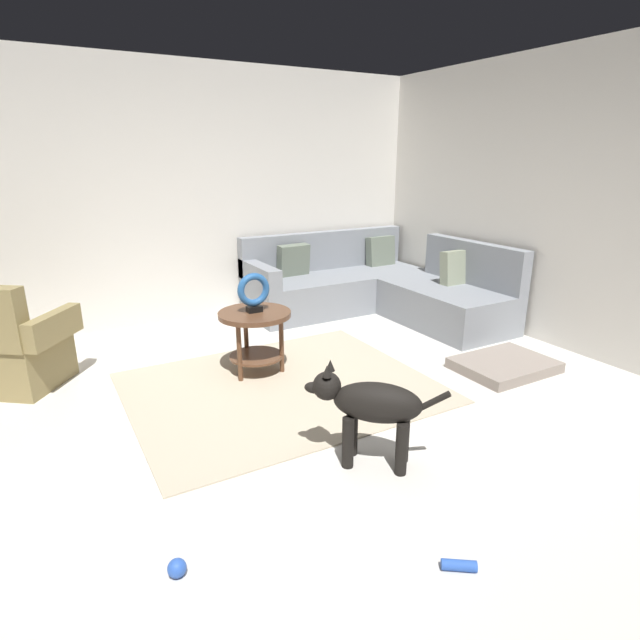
{
  "coord_description": "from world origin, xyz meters",
  "views": [
    {
      "loc": [
        -1.42,
        -2.7,
        1.77
      ],
      "look_at": [
        0.45,
        0.6,
        0.55
      ],
      "focal_mm": 28.88,
      "sensor_mm": 36.0,
      "label": 1
    }
  ],
  "objects_px": {
    "armchair": "(12,350)",
    "dog_toy_ball": "(177,568)",
    "torus_sculpture": "(254,292)",
    "side_table": "(255,326)",
    "dog": "(370,406)",
    "dog_toy_rope": "(459,565)",
    "sectional_couch": "(376,289)",
    "dog_bed_mat": "(504,365)"
  },
  "relations": [
    {
      "from": "armchair",
      "to": "torus_sculpture",
      "type": "xyz_separation_m",
      "value": [
        1.77,
        -0.65,
        0.39
      ]
    },
    {
      "from": "armchair",
      "to": "side_table",
      "type": "bearing_deg",
      "value": 16.51
    },
    {
      "from": "dog",
      "to": "sectional_couch",
      "type": "bearing_deg",
      "value": 7.02
    },
    {
      "from": "sectional_couch",
      "to": "dog",
      "type": "distance_m",
      "value": 3.11
    },
    {
      "from": "sectional_couch",
      "to": "armchair",
      "type": "height_order",
      "value": "same"
    },
    {
      "from": "dog",
      "to": "dog_toy_rope",
      "type": "xyz_separation_m",
      "value": [
        -0.13,
        -0.9,
        -0.35
      ]
    },
    {
      "from": "armchair",
      "to": "dog_toy_ball",
      "type": "distance_m",
      "value": 2.63
    },
    {
      "from": "torus_sculpture",
      "to": "armchair",
      "type": "bearing_deg",
      "value": 159.77
    },
    {
      "from": "armchair",
      "to": "dog",
      "type": "distance_m",
      "value": 2.88
    },
    {
      "from": "armchair",
      "to": "torus_sculpture",
      "type": "distance_m",
      "value": 1.92
    },
    {
      "from": "dog_toy_rope",
      "to": "dog_bed_mat",
      "type": "bearing_deg",
      "value": 37.18
    },
    {
      "from": "torus_sculpture",
      "to": "dog_toy_rope",
      "type": "bearing_deg",
      "value": -91.7
    },
    {
      "from": "armchair",
      "to": "dog_bed_mat",
      "type": "height_order",
      "value": "armchair"
    },
    {
      "from": "sectional_couch",
      "to": "dog_toy_rope",
      "type": "relative_size",
      "value": 14.46
    },
    {
      "from": "sectional_couch",
      "to": "armchair",
      "type": "distance_m",
      "value": 3.67
    },
    {
      "from": "armchair",
      "to": "dog_toy_ball",
      "type": "xyz_separation_m",
      "value": [
        0.59,
        -2.55,
        -0.28
      ]
    },
    {
      "from": "dog",
      "to": "dog_toy_ball",
      "type": "bearing_deg",
      "value": 147.44
    },
    {
      "from": "torus_sculpture",
      "to": "side_table",
      "type": "bearing_deg",
      "value": 86.42
    },
    {
      "from": "sectional_couch",
      "to": "side_table",
      "type": "bearing_deg",
      "value": -153.75
    },
    {
      "from": "side_table",
      "to": "armchair",
      "type": "bearing_deg",
      "value": 159.77
    },
    {
      "from": "sectional_couch",
      "to": "dog_bed_mat",
      "type": "height_order",
      "value": "sectional_couch"
    },
    {
      "from": "sectional_couch",
      "to": "armchair",
      "type": "xyz_separation_m",
      "value": [
        -3.66,
        -0.28,
        0.03
      ]
    },
    {
      "from": "side_table",
      "to": "dog_bed_mat",
      "type": "height_order",
      "value": "side_table"
    },
    {
      "from": "sectional_couch",
      "to": "dog",
      "type": "xyz_separation_m",
      "value": [
        -1.83,
        -2.51,
        0.09
      ]
    },
    {
      "from": "side_table",
      "to": "dog_toy_rope",
      "type": "relative_size",
      "value": 3.86
    },
    {
      "from": "sectional_couch",
      "to": "dog_bed_mat",
      "type": "distance_m",
      "value": 1.95
    },
    {
      "from": "dog_bed_mat",
      "to": "dog_toy_ball",
      "type": "bearing_deg",
      "value": -163.68
    },
    {
      "from": "sectional_couch",
      "to": "dog_toy_ball",
      "type": "height_order",
      "value": "sectional_couch"
    },
    {
      "from": "armchair",
      "to": "side_table",
      "type": "distance_m",
      "value": 1.89
    },
    {
      "from": "dog_toy_ball",
      "to": "dog_toy_rope",
      "type": "distance_m",
      "value": 1.25
    },
    {
      "from": "dog_toy_rope",
      "to": "torus_sculpture",
      "type": "bearing_deg",
      "value": 88.3
    },
    {
      "from": "dog_toy_rope",
      "to": "side_table",
      "type": "bearing_deg",
      "value": 88.3
    },
    {
      "from": "sectional_couch",
      "to": "armchair",
      "type": "bearing_deg",
      "value": -175.63
    },
    {
      "from": "armchair",
      "to": "side_table",
      "type": "relative_size",
      "value": 1.67
    },
    {
      "from": "torus_sculpture",
      "to": "dog",
      "type": "relative_size",
      "value": 0.5
    },
    {
      "from": "side_table",
      "to": "dog_toy_ball",
      "type": "height_order",
      "value": "side_table"
    },
    {
      "from": "dog",
      "to": "dog_toy_rope",
      "type": "height_order",
      "value": "dog"
    },
    {
      "from": "sectional_couch",
      "to": "dog_bed_mat",
      "type": "relative_size",
      "value": 2.81
    },
    {
      "from": "sectional_couch",
      "to": "dog_toy_rope",
      "type": "bearing_deg",
      "value": -119.89
    },
    {
      "from": "dog_bed_mat",
      "to": "dog_toy_rope",
      "type": "bearing_deg",
      "value": -142.82
    },
    {
      "from": "torus_sculpture",
      "to": "dog",
      "type": "distance_m",
      "value": 1.62
    },
    {
      "from": "sectional_couch",
      "to": "dog",
      "type": "bearing_deg",
      "value": -126.08
    }
  ]
}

